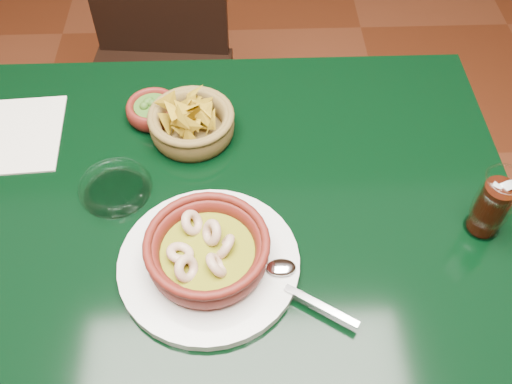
{
  "coord_description": "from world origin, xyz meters",
  "views": [
    {
      "loc": [
        0.12,
        -0.6,
        1.54
      ],
      "look_at": [
        0.14,
        -0.02,
        0.81
      ],
      "focal_mm": 40.0,
      "sensor_mm": 36.0,
      "label": 1
    }
  ],
  "objects_px": {
    "dining_table": "(181,238)",
    "chip_basket": "(192,123)",
    "shrimp_plate": "(208,254)",
    "dining_chair": "(157,67)",
    "cola_drink": "(493,204)"
  },
  "relations": [
    {
      "from": "dining_chair",
      "to": "cola_drink",
      "type": "height_order",
      "value": "cola_drink"
    },
    {
      "from": "shrimp_plate",
      "to": "cola_drink",
      "type": "relative_size",
      "value": 2.5
    },
    {
      "from": "dining_table",
      "to": "chip_basket",
      "type": "height_order",
      "value": "chip_basket"
    },
    {
      "from": "dining_table",
      "to": "cola_drink",
      "type": "relative_size",
      "value": 8.13
    },
    {
      "from": "dining_chair",
      "to": "dining_table",
      "type": "bearing_deg",
      "value": -80.44
    },
    {
      "from": "dining_chair",
      "to": "shrimp_plate",
      "type": "relative_size",
      "value": 2.4
    },
    {
      "from": "dining_chair",
      "to": "chip_basket",
      "type": "xyz_separation_m",
      "value": [
        0.14,
        -0.53,
        0.29
      ]
    },
    {
      "from": "dining_table",
      "to": "chip_basket",
      "type": "relative_size",
      "value": 6.15
    },
    {
      "from": "dining_chair",
      "to": "cola_drink",
      "type": "relative_size",
      "value": 6.0
    },
    {
      "from": "dining_table",
      "to": "chip_basket",
      "type": "distance_m",
      "value": 0.22
    },
    {
      "from": "chip_basket",
      "to": "cola_drink",
      "type": "xyz_separation_m",
      "value": [
        0.49,
        -0.24,
        0.03
      ]
    },
    {
      "from": "dining_chair",
      "to": "chip_basket",
      "type": "bearing_deg",
      "value": -74.85
    },
    {
      "from": "dining_table",
      "to": "shrimp_plate",
      "type": "relative_size",
      "value": 3.25
    },
    {
      "from": "dining_table",
      "to": "dining_chair",
      "type": "height_order",
      "value": "dining_chair"
    },
    {
      "from": "shrimp_plate",
      "to": "cola_drink",
      "type": "bearing_deg",
      "value": 7.44
    }
  ]
}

